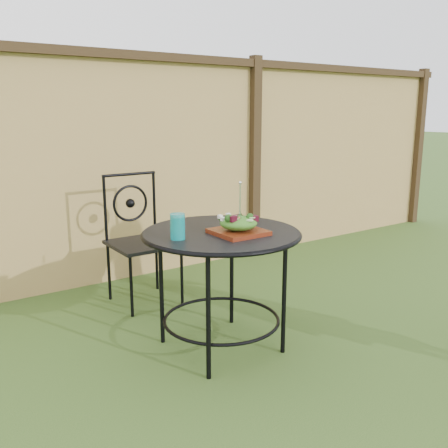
% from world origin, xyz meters
% --- Properties ---
extents(ground, '(60.00, 60.00, 0.00)m').
position_xyz_m(ground, '(0.00, 0.00, 0.00)').
color(ground, '#224315').
rests_on(ground, ground).
extents(fence, '(8.00, 0.12, 1.90)m').
position_xyz_m(fence, '(-0.00, 2.19, 0.95)').
color(fence, tan).
rests_on(fence, ground).
extents(patio_table, '(0.92, 0.92, 0.72)m').
position_xyz_m(patio_table, '(-0.11, 0.65, 0.59)').
color(patio_table, black).
rests_on(patio_table, ground).
extents(patio_chair, '(0.46, 0.46, 0.95)m').
position_xyz_m(patio_chair, '(-0.17, 1.64, 0.50)').
color(patio_chair, black).
rests_on(patio_chair, ground).
extents(salad_plate, '(0.27, 0.27, 0.02)m').
position_xyz_m(salad_plate, '(-0.07, 0.54, 0.74)').
color(salad_plate, '#4E190B').
rests_on(salad_plate, patio_table).
extents(salad, '(0.21, 0.21, 0.08)m').
position_xyz_m(salad, '(-0.07, 0.54, 0.79)').
color(salad, '#235614').
rests_on(salad, salad_plate).
extents(fork, '(0.01, 0.01, 0.18)m').
position_xyz_m(fork, '(-0.06, 0.54, 0.92)').
color(fork, silver).
rests_on(fork, salad).
extents(drinking_glass, '(0.08, 0.08, 0.14)m').
position_xyz_m(drinking_glass, '(-0.41, 0.63, 0.79)').
color(drinking_glass, '#0C9193').
rests_on(drinking_glass, patio_table).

